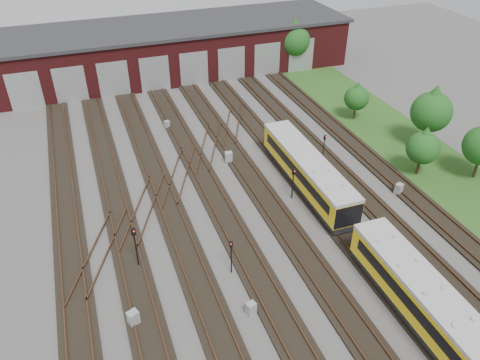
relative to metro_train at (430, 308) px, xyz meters
name	(u,v)px	position (x,y,z in m)	size (l,w,h in m)	color
ground	(283,269)	(-6.00, 7.56, -1.79)	(120.00, 120.00, 0.00)	#4C4A47
track_network	(278,263)	(-6.17, 8.15, -1.68)	(30.40, 70.00, 0.33)	black
maintenance_shed	(160,50)	(-6.01, 47.53, 1.42)	(51.00, 12.50, 6.35)	#521416
grass_verge	(417,153)	(13.00, 17.56, -1.76)	(8.00, 55.00, 0.05)	#21521B
metro_train	(430,308)	(0.00, 0.00, 0.00)	(2.61, 45.80, 2.85)	black
signal_mast_0	(231,253)	(-9.56, 8.48, 0.03)	(0.26, 0.25, 2.85)	black
signal_mast_1	(135,243)	(-15.53, 11.29, 0.45)	(0.32, 0.30, 3.50)	black
signal_mast_2	(293,180)	(-1.84, 14.98, 0.13)	(0.30, 0.28, 2.97)	black
signal_mast_3	(324,144)	(3.76, 19.83, -0.13)	(0.24, 0.23, 2.57)	black
relay_cabinet_0	(133,318)	(-16.68, 6.36, -1.24)	(0.66, 0.55, 1.09)	#949698
relay_cabinet_1	(167,125)	(-8.97, 31.25, -1.36)	(0.51, 0.43, 0.85)	#949698
relay_cabinet_2	(251,309)	(-9.60, 4.62, -1.31)	(0.58, 0.48, 0.96)	#949698
relay_cabinet_3	(229,157)	(-5.01, 22.33, -1.23)	(0.67, 0.56, 1.12)	#949698
relay_cabinet_4	(399,189)	(7.07, 12.42, -1.28)	(0.61, 0.51, 1.02)	#949698
tree_0	(294,36)	(11.30, 42.56, 2.80)	(4.30, 4.30, 7.13)	#352418
tree_1	(357,95)	(11.14, 26.24, 1.07)	(2.68, 2.68, 4.45)	#352418
tree_2	(432,107)	(14.62, 18.66, 2.42)	(3.95, 3.95, 6.55)	#352418
tree_3	(424,144)	(10.60, 14.46, 1.34)	(2.95, 2.95, 4.88)	#352418
bush_1	(416,141)	(13.51, 18.53, -1.06)	(1.46, 1.46, 1.46)	#174513
bush_2	(353,96)	(13.37, 30.26, -1.06)	(1.45, 1.45, 1.45)	#174513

